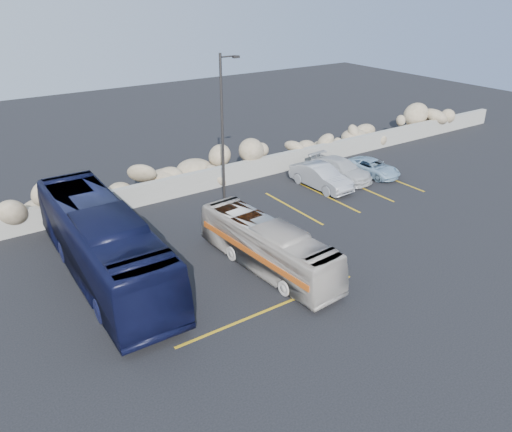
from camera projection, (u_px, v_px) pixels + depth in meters
ground at (296, 302)px, 19.07m from camera, size 90.00×90.00×0.00m
seawall at (163, 190)px, 27.80m from camera, size 60.00×0.40×1.20m
riprap_pile at (153, 172)px, 28.40m from camera, size 54.00×2.80×2.60m
parking_lines at (300, 220)px, 25.60m from camera, size 18.16×9.36×0.01m
lamppost at (223, 128)px, 25.65m from camera, size 1.14×0.18×8.00m
vintage_bus at (268, 246)px, 20.93m from camera, size 2.34×7.71×2.12m
tour_coach at (103, 243)px, 20.14m from camera, size 2.77×11.16×3.10m
car_b at (321, 177)px, 29.39m from camera, size 1.66×4.26×1.38m
car_c at (341, 169)px, 30.78m from camera, size 2.16×4.45×1.25m
car_d at (373, 167)px, 31.40m from camera, size 2.01×3.77×1.01m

